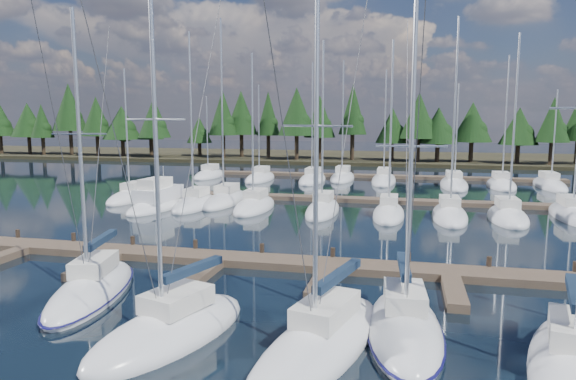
% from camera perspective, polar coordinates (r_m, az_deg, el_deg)
% --- Properties ---
extents(ground, '(260.00, 260.00, 0.00)m').
position_cam_1_polar(ground, '(38.93, 7.27, -3.70)').
color(ground, black).
rests_on(ground, ground).
extents(far_shore, '(220.00, 30.00, 0.60)m').
position_cam_1_polar(far_shore, '(98.30, 10.83, 3.52)').
color(far_shore, '#2B2818').
rests_on(far_shore, ground).
extents(main_dock, '(44.00, 6.13, 0.90)m').
position_cam_1_polar(main_dock, '(26.70, 4.49, -8.72)').
color(main_dock, brown).
rests_on(main_dock, ground).
extents(back_docks, '(50.00, 21.80, 0.40)m').
position_cam_1_polar(back_docks, '(58.15, 9.23, 0.37)').
color(back_docks, brown).
rests_on(back_docks, ground).
extents(front_sailboat_1, '(4.39, 8.72, 13.13)m').
position_cam_1_polar(front_sailboat_1, '(24.86, -20.93, -10.33)').
color(front_sailboat_1, silver).
rests_on(front_sailboat_1, ground).
extents(front_sailboat_2, '(5.09, 8.11, 14.25)m').
position_cam_1_polar(front_sailboat_2, '(19.65, -12.89, -14.94)').
color(front_sailboat_2, silver).
rests_on(front_sailboat_2, ground).
extents(front_sailboat_3, '(4.91, 9.53, 13.89)m').
position_cam_1_polar(front_sailboat_3, '(18.29, 3.65, -16.58)').
color(front_sailboat_3, silver).
rests_on(front_sailboat_3, ground).
extents(front_sailboat_4, '(3.31, 8.10, 12.61)m').
position_cam_1_polar(front_sailboat_4, '(19.85, 12.80, -14.74)').
color(front_sailboat_4, silver).
rests_on(front_sailboat_4, ground).
extents(front_sailboat_5, '(4.27, 8.65, 14.85)m').
position_cam_1_polar(front_sailboat_5, '(18.85, 29.04, -16.79)').
color(front_sailboat_5, silver).
rests_on(front_sailboat_5, ground).
extents(back_sailboat_rows, '(45.67, 32.36, 17.33)m').
position_cam_1_polar(back_sailboat_rows, '(53.33, 8.86, -0.24)').
color(back_sailboat_rows, silver).
rests_on(back_sailboat_rows, ground).
extents(motor_yacht_left, '(3.69, 9.07, 4.43)m').
position_cam_1_polar(motor_yacht_left, '(46.29, -14.18, -1.38)').
color(motor_yacht_left, silver).
rests_on(motor_yacht_left, ground).
extents(tree_line, '(184.88, 11.76, 13.78)m').
position_cam_1_polar(tree_line, '(88.20, 10.48, 7.61)').
color(tree_line, black).
rests_on(tree_line, far_shore).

